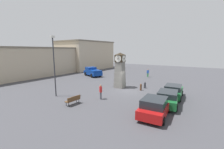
{
  "coord_description": "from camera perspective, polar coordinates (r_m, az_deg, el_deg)",
  "views": [
    {
      "loc": [
        -18.09,
        -8.59,
        5.5
      ],
      "look_at": [
        0.4,
        2.67,
        1.96
      ],
      "focal_mm": 24.0,
      "sensor_mm": 36.0,
      "label": 1
    }
  ],
  "objects": [
    {
      "name": "bollard_mid_row",
      "position": [
        21.06,
        10.92,
        -4.68
      ],
      "size": [
        0.26,
        0.26,
        0.95
      ],
      "color": "brown",
      "rests_on": "ground_plane"
    },
    {
      "name": "warehouse_blue_far",
      "position": [
        36.73,
        -29.24,
        4.33
      ],
      "size": [
        19.33,
        10.39,
        6.14
      ],
      "color": "#B7A88E",
      "rests_on": "ground_plane"
    },
    {
      "name": "pedestrian_by_cars",
      "position": [
        31.53,
        13.49,
        0.72
      ],
      "size": [
        0.26,
        0.41,
        1.65
      ],
      "color": "#338C4C",
      "rests_on": "ground_plane"
    },
    {
      "name": "pickup_truck",
      "position": [
        32.2,
        -7.41,
        1.05
      ],
      "size": [
        3.94,
        5.38,
        1.85
      ],
      "color": "navy",
      "rests_on": "ground_plane"
    },
    {
      "name": "car_by_building",
      "position": [
        18.87,
        22.3,
        -5.88
      ],
      "size": [
        4.1,
        2.07,
        1.55
      ],
      "color": "#19602D",
      "rests_on": "ground_plane"
    },
    {
      "name": "clock_tower",
      "position": [
        21.9,
        3.04,
        1.33
      ],
      "size": [
        1.58,
        1.59,
        5.14
      ],
      "color": "gray",
      "rests_on": "ground_plane"
    },
    {
      "name": "car_navy_sedan",
      "position": [
        13.25,
        15.95,
        -11.77
      ],
      "size": [
        4.22,
        2.19,
        1.63
      ],
      "color": "#A51111",
      "rests_on": "ground_plane"
    },
    {
      "name": "car_near_tower",
      "position": [
        16.09,
        20.49,
        -8.35
      ],
      "size": [
        4.45,
        2.28,
        1.54
      ],
      "color": "#19602D",
      "rests_on": "ground_plane"
    },
    {
      "name": "storefront_low_left",
      "position": [
        45.8,
        -10.0,
        7.3
      ],
      "size": [
        15.49,
        11.66,
        8.04
      ],
      "color": "#B7A88E",
      "rests_on": "ground_plane"
    },
    {
      "name": "pedestrian_near_bench",
      "position": [
        16.97,
        -4.34,
        -6.27
      ],
      "size": [
        0.44,
        0.46,
        1.67
      ],
      "color": "#3F3F47",
      "rests_on": "ground_plane"
    },
    {
      "name": "street_lamp_near_road",
      "position": [
        18.75,
        -21.22,
        4.28
      ],
      "size": [
        0.5,
        0.24,
        7.12
      ],
      "color": "#333338",
      "rests_on": "ground_plane"
    },
    {
      "name": "ground_plane",
      "position": [
        20.77,
        5.76,
        -6.12
      ],
      "size": [
        74.79,
        74.79,
        0.0
      ],
      "primitive_type": "plane",
      "color": "#424247"
    },
    {
      "name": "bench",
      "position": [
        15.9,
        -14.6,
        -9.26
      ],
      "size": [
        1.64,
        0.68,
        0.9
      ],
      "color": "brown",
      "rests_on": "ground_plane"
    },
    {
      "name": "bollard_near_tower",
      "position": [
        22.41,
        12.41,
        -3.93
      ],
      "size": [
        0.29,
        0.29,
        0.91
      ],
      "color": "#333338",
      "rests_on": "ground_plane"
    }
  ]
}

